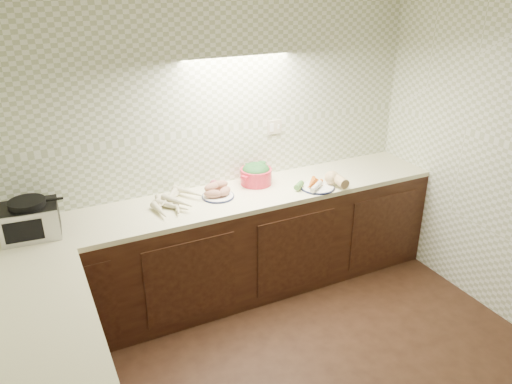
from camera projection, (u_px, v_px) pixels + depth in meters
name	position (u px, v px, depth m)	size (l,w,h in m)	color
room	(350.00, 177.00, 2.41)	(3.60, 3.60, 2.60)	black
counter	(184.00, 329.00, 3.18)	(3.60, 3.60, 0.90)	black
toaster_oven	(30.00, 219.00, 3.32)	(0.39, 0.31, 0.26)	black
parsnip_pile	(180.00, 200.00, 3.80)	(0.43, 0.38, 0.08)	beige
sweet_potato_plate	(217.00, 192.00, 3.92)	(0.26, 0.26, 0.12)	#12173A
onion_bowl	(215.00, 187.00, 4.02)	(0.13, 0.13, 0.10)	black
dutch_oven	(256.00, 174.00, 4.14)	(0.35, 0.35, 0.18)	red
veg_plate	(324.00, 182.00, 4.09)	(0.43, 0.29, 0.13)	#12173A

